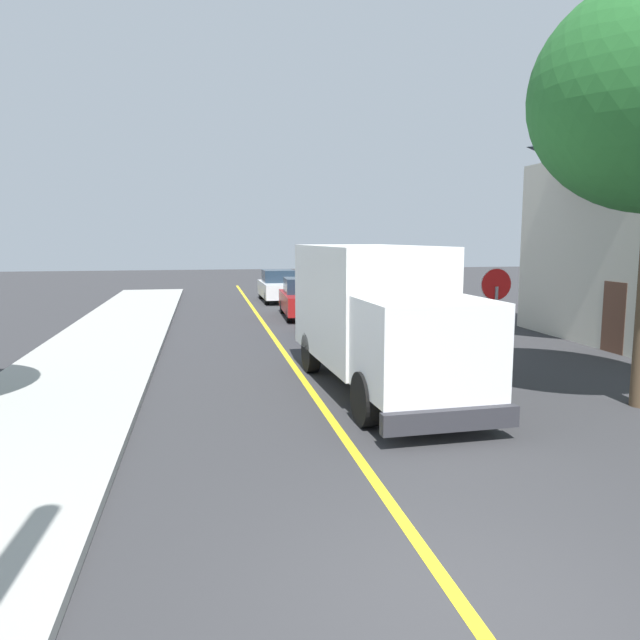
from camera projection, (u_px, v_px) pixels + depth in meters
ground_plane at (462, 605)px, 5.58m from camera, size 120.00×120.00×0.00m
centre_line_yellow at (297, 371)px, 15.30m from camera, size 0.16×56.00×0.01m
box_truck at (376, 311)px, 13.37m from camera, size 2.71×7.28×3.20m
parked_car_near at (334, 315)px, 20.18m from camera, size 1.95×4.46×1.67m
parked_car_mid at (304, 299)px, 25.63m from camera, size 1.98×4.47×1.67m
parked_car_far at (278, 287)px, 31.95m from camera, size 1.83×4.41×1.67m
stop_sign at (496, 301)px, 14.70m from camera, size 0.80×0.10×2.65m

